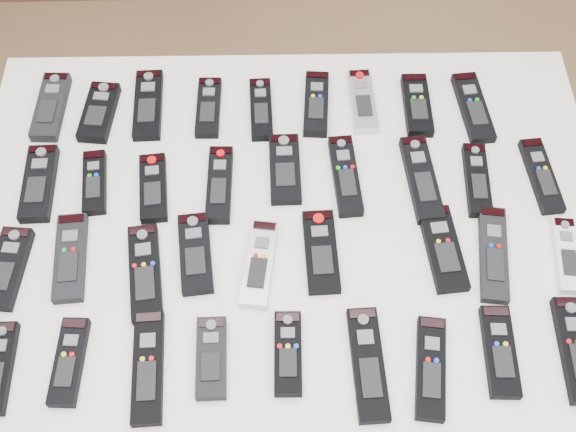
{
  "coord_description": "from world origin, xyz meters",
  "views": [
    {
      "loc": [
        0.03,
        -0.63,
        1.98
      ],
      "look_at": [
        0.04,
        0.09,
        0.8
      ],
      "focal_mm": 45.0,
      "sensor_mm": 36.0,
      "label": 1
    }
  ],
  "objects_px": {
    "remote_32": "(368,364)",
    "remote_10": "(95,182)",
    "remote_12": "(220,185)",
    "remote_22": "(259,264)",
    "table": "(288,236)",
    "remote_26": "(566,255)",
    "remote_25": "(493,254)",
    "remote_17": "(541,176)",
    "remote_18": "(8,268)",
    "remote_21": "(195,253)",
    "remote_34": "(500,351)",
    "remote_6": "(362,102)",
    "remote_23": "(321,252)",
    "remote_15": "(421,179)",
    "remote_7": "(417,105)",
    "remote_3": "(209,107)",
    "remote_30": "(211,358)",
    "remote_28": "(69,362)",
    "remote_4": "(261,109)",
    "remote_1": "(99,112)",
    "remote_31": "(288,353)",
    "remote_20": "(145,273)",
    "remote_11": "(153,188)",
    "remote_8": "(473,108)",
    "remote_29": "(148,367)",
    "remote_13": "(285,169)",
    "remote_0": "(51,107)",
    "remote_2": "(148,105)",
    "remote_9": "(39,183)",
    "remote_5": "(316,104)",
    "remote_19": "(70,258)",
    "remote_33": "(431,368)",
    "remote_14": "(345,176)",
    "remote_16": "(477,180)",
    "remote_24": "(443,249)"
  },
  "relations": [
    {
      "from": "remote_21",
      "to": "remote_34",
      "type": "xyz_separation_m",
      "value": [
        0.54,
        -0.2,
        -0.0
      ]
    },
    {
      "from": "remote_12",
      "to": "remote_28",
      "type": "bearing_deg",
      "value": -123.33
    },
    {
      "from": "remote_5",
      "to": "remote_21",
      "type": "relative_size",
      "value": 1.01
    },
    {
      "from": "remote_5",
      "to": "remote_21",
      "type": "bearing_deg",
      "value": -119.91
    },
    {
      "from": "remote_6",
      "to": "remote_23",
      "type": "xyz_separation_m",
      "value": [
        -0.1,
        -0.36,
        -0.0
      ]
    },
    {
      "from": "remote_6",
      "to": "remote_20",
      "type": "relative_size",
      "value": 0.83
    },
    {
      "from": "remote_5",
      "to": "remote_22",
      "type": "xyz_separation_m",
      "value": [
        -0.12,
        -0.38,
        -0.0
      ]
    },
    {
      "from": "remote_18",
      "to": "remote_32",
      "type": "height_order",
      "value": "remote_18"
    },
    {
      "from": "remote_3",
      "to": "remote_4",
      "type": "distance_m",
      "value": 0.11
    },
    {
      "from": "remote_21",
      "to": "remote_33",
      "type": "distance_m",
      "value": 0.47
    },
    {
      "from": "remote_12",
      "to": "remote_22",
      "type": "distance_m",
      "value": 0.19
    },
    {
      "from": "table",
      "to": "remote_3",
      "type": "relative_size",
      "value": 8.1
    },
    {
      "from": "remote_29",
      "to": "remote_21",
      "type": "bearing_deg",
      "value": 69.24
    },
    {
      "from": "remote_16",
      "to": "remote_22",
      "type": "distance_m",
      "value": 0.47
    },
    {
      "from": "remote_18",
      "to": "remote_31",
      "type": "distance_m",
      "value": 0.54
    },
    {
      "from": "remote_11",
      "to": "remote_18",
      "type": "distance_m",
      "value": 0.31
    },
    {
      "from": "remote_8",
      "to": "remote_20",
      "type": "bearing_deg",
      "value": -155.74
    },
    {
      "from": "remote_16",
      "to": "remote_24",
      "type": "xyz_separation_m",
      "value": [
        -0.09,
        -0.15,
        -0.0
      ]
    },
    {
      "from": "table",
      "to": "remote_26",
      "type": "xyz_separation_m",
      "value": [
        0.52,
        -0.09,
        0.07
      ]
    },
    {
      "from": "remote_9",
      "to": "remote_11",
      "type": "height_order",
      "value": "remote_9"
    },
    {
      "from": "remote_21",
      "to": "remote_15",
      "type": "bearing_deg",
      "value": 13.8
    },
    {
      "from": "remote_0",
      "to": "remote_4",
      "type": "bearing_deg",
      "value": 0.31
    },
    {
      "from": "remote_4",
      "to": "remote_26",
      "type": "relative_size",
      "value": 1.01
    },
    {
      "from": "remote_0",
      "to": "remote_14",
      "type": "height_order",
      "value": "same"
    },
    {
      "from": "remote_0",
      "to": "remote_23",
      "type": "relative_size",
      "value": 1.01
    },
    {
      "from": "remote_4",
      "to": "remote_11",
      "type": "height_order",
      "value": "remote_4"
    },
    {
      "from": "remote_18",
      "to": "remote_34",
      "type": "xyz_separation_m",
      "value": [
        0.88,
        -0.17,
        -0.0
      ]
    },
    {
      "from": "remote_10",
      "to": "remote_21",
      "type": "bearing_deg",
      "value": -44.65
    },
    {
      "from": "remote_30",
      "to": "remote_32",
      "type": "bearing_deg",
      "value": -4.69
    },
    {
      "from": "remote_19",
      "to": "remote_31",
      "type": "height_order",
      "value": "remote_31"
    },
    {
      "from": "remote_15",
      "to": "remote_22",
      "type": "relative_size",
      "value": 1.13
    },
    {
      "from": "remote_28",
      "to": "remote_20",
      "type": "bearing_deg",
      "value": 58.16
    },
    {
      "from": "remote_23",
      "to": "remote_0",
      "type": "bearing_deg",
      "value": 144.9
    },
    {
      "from": "remote_11",
      "to": "remote_22",
      "type": "bearing_deg",
      "value": -45.0
    },
    {
      "from": "remote_32",
      "to": "remote_10",
      "type": "bearing_deg",
      "value": 140.56
    },
    {
      "from": "remote_19",
      "to": "remote_23",
      "type": "relative_size",
      "value": 1.05
    },
    {
      "from": "remote_7",
      "to": "remote_3",
      "type": "bearing_deg",
      "value": 179.63
    },
    {
      "from": "remote_2",
      "to": "remote_31",
      "type": "xyz_separation_m",
      "value": [
        0.29,
        -0.56,
        0.0
      ]
    },
    {
      "from": "remote_12",
      "to": "remote_13",
      "type": "xyz_separation_m",
      "value": [
        0.13,
        0.04,
        -0.0
      ]
    },
    {
      "from": "remote_11",
      "to": "remote_28",
      "type": "distance_m",
      "value": 0.38
    },
    {
      "from": "remote_22",
      "to": "remote_30",
      "type": "xyz_separation_m",
      "value": [
        -0.08,
        -0.18,
        0.0
      ]
    },
    {
      "from": "remote_4",
      "to": "remote_23",
      "type": "bearing_deg",
      "value": -73.98
    },
    {
      "from": "remote_1",
      "to": "remote_23",
      "type": "bearing_deg",
      "value": -30.87
    },
    {
      "from": "remote_13",
      "to": "remote_18",
      "type": "xyz_separation_m",
      "value": [
        -0.52,
        -0.22,
        0.0
      ]
    },
    {
      "from": "remote_11",
      "to": "remote_7",
      "type": "bearing_deg",
      "value": 14.66
    },
    {
      "from": "remote_7",
      "to": "remote_20",
      "type": "xyz_separation_m",
      "value": [
        -0.54,
        -0.39,
        -0.0
      ]
    },
    {
      "from": "remote_17",
      "to": "remote_18",
      "type": "bearing_deg",
      "value": -174.52
    },
    {
      "from": "remote_28",
      "to": "remote_31",
      "type": "xyz_separation_m",
      "value": [
        0.38,
        0.01,
        0.0
      ]
    },
    {
      "from": "table",
      "to": "remote_25",
      "type": "xyz_separation_m",
      "value": [
        0.38,
        -0.08,
        0.07
      ]
    },
    {
      "from": "remote_2",
      "to": "remote_9",
      "type": "xyz_separation_m",
      "value": [
        -0.2,
        -0.2,
        0.0
      ]
    }
  ]
}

